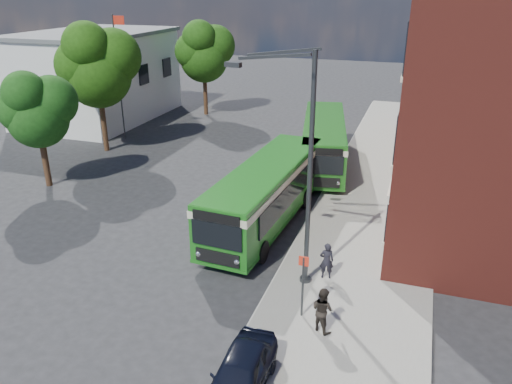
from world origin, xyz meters
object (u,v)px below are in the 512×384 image
(parked_car, at_px, (240,374))
(street_lamp, at_px, (300,169))
(bus_front, at_px, (266,189))
(bus_rear, at_px, (324,139))

(parked_car, bearing_deg, street_lamp, 88.60)
(street_lamp, distance_m, bus_front, 6.14)
(bus_rear, height_order, parked_car, bus_rear)
(bus_front, bearing_deg, parked_car, -76.09)
(bus_rear, distance_m, parked_car, 20.21)
(bus_rear, relative_size, parked_car, 3.04)
(bus_front, relative_size, bus_rear, 0.99)
(street_lamp, height_order, bus_rear, street_lamp)
(bus_front, bearing_deg, bus_rear, 84.46)
(parked_car, bearing_deg, bus_rear, 94.05)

